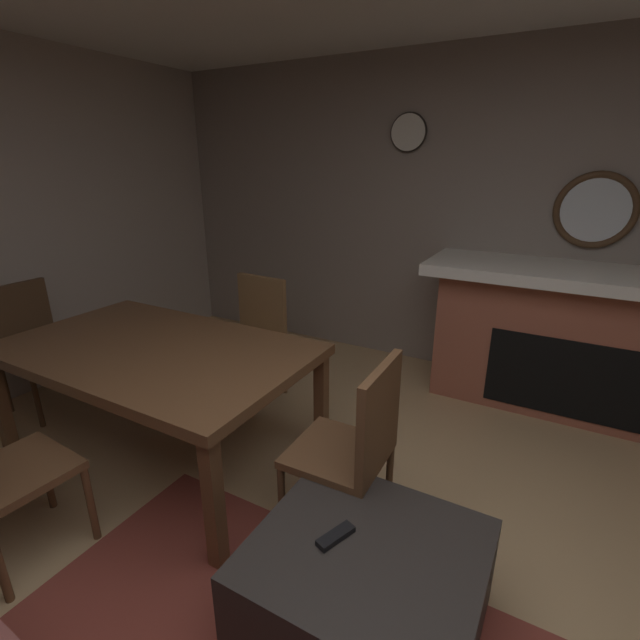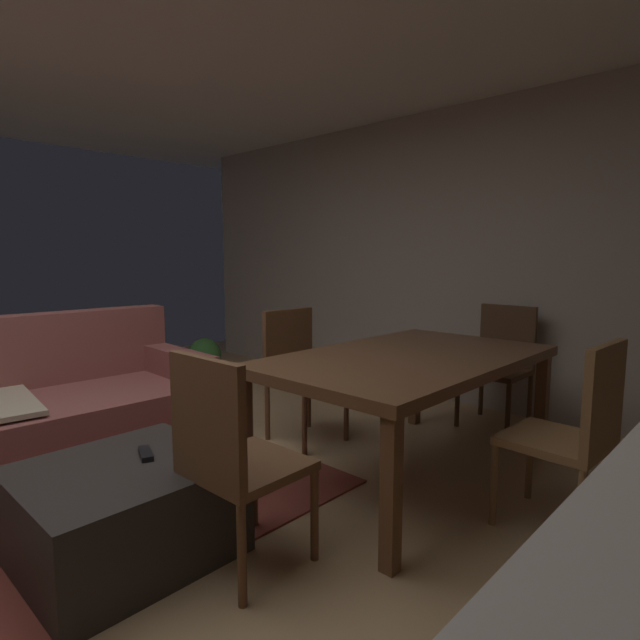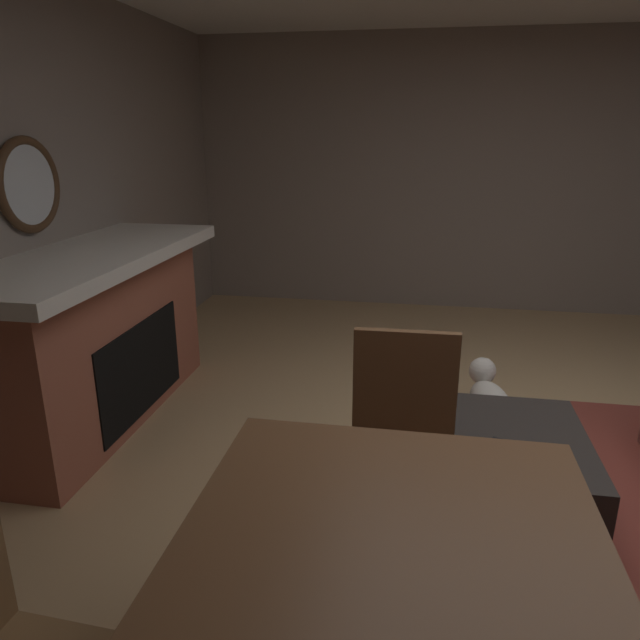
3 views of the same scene
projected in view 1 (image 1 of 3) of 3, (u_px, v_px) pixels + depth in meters
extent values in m
cube|color=gray|center=(527.00, 223.00, 3.51)|extent=(7.11, 0.12, 2.60)
cube|color=#9E5642|center=(569.00, 345.00, 3.29)|extent=(1.82, 0.60, 0.98)
cube|color=black|center=(564.00, 376.00, 3.12)|extent=(1.00, 0.10, 0.56)
cube|color=white|center=(584.00, 276.00, 3.07)|extent=(2.06, 0.76, 0.08)
torus|color=#4C331E|center=(595.00, 210.00, 3.20)|extent=(0.54, 0.05, 0.54)
cylinder|color=silver|center=(595.00, 210.00, 3.20)|extent=(0.45, 0.01, 0.45)
cube|color=#2D2826|center=(366.00, 589.00, 1.73)|extent=(0.83, 0.76, 0.41)
cube|color=black|center=(336.00, 536.00, 1.70)|extent=(0.10, 0.17, 0.02)
cube|color=brown|center=(155.00, 351.00, 2.63)|extent=(1.81, 1.09, 0.06)
cube|color=brown|center=(214.00, 505.00, 1.97)|extent=(0.07, 0.07, 0.68)
cube|color=brown|center=(2.00, 407.00, 2.74)|extent=(0.07, 0.07, 0.68)
cube|color=brown|center=(321.00, 406.00, 2.77)|extent=(0.07, 0.07, 0.68)
cube|color=brown|center=(133.00, 352.00, 3.54)|extent=(0.07, 0.07, 0.68)
cube|color=#513823|center=(42.00, 354.00, 3.28)|extent=(0.44, 0.44, 0.04)
cube|color=#513823|center=(19.00, 316.00, 3.28)|extent=(0.04, 0.44, 0.48)
cylinder|color=#513823|center=(90.00, 377.00, 3.42)|extent=(0.04, 0.04, 0.41)
cylinder|color=#513823|center=(37.00, 400.00, 3.10)|extent=(0.04, 0.04, 0.41)
cylinder|color=#513823|center=(59.00, 366.00, 3.61)|extent=(0.04, 0.04, 0.41)
cylinder|color=#513823|center=(5.00, 387.00, 3.28)|extent=(0.04, 0.04, 0.41)
cube|color=brown|center=(247.00, 346.00, 3.42)|extent=(0.46, 0.46, 0.04)
cube|color=brown|center=(262.00, 307.00, 3.49)|extent=(0.44, 0.06, 0.48)
cylinder|color=brown|center=(251.00, 390.00, 3.24)|extent=(0.04, 0.04, 0.41)
cylinder|color=brown|center=(211.00, 376.00, 3.44)|extent=(0.04, 0.04, 0.41)
cylinder|color=brown|center=(285.00, 369.00, 3.55)|extent=(0.04, 0.04, 0.41)
cylinder|color=brown|center=(246.00, 358.00, 3.75)|extent=(0.04, 0.04, 0.41)
cube|color=brown|center=(14.00, 473.00, 2.03)|extent=(0.46, 0.46, 0.04)
cylinder|color=brown|center=(46.00, 474.00, 2.37)|extent=(0.04, 0.04, 0.41)
cylinder|color=brown|center=(91.00, 504.00, 2.16)|extent=(0.04, 0.04, 0.41)
cube|color=brown|center=(338.00, 453.00, 2.17)|extent=(0.45, 0.45, 0.04)
cube|color=brown|center=(379.00, 416.00, 2.00)|extent=(0.05, 0.44, 0.48)
cylinder|color=brown|center=(282.00, 503.00, 2.17)|extent=(0.04, 0.04, 0.41)
cylinder|color=brown|center=(321.00, 457.00, 2.50)|extent=(0.04, 0.04, 0.41)
cylinder|color=brown|center=(358.00, 533.00, 1.99)|extent=(0.04, 0.04, 0.41)
cylinder|color=brown|center=(389.00, 480.00, 2.33)|extent=(0.04, 0.04, 0.41)
cylinder|color=silver|center=(408.00, 132.00, 3.66)|extent=(0.28, 0.03, 0.28)
torus|color=black|center=(408.00, 132.00, 3.66)|extent=(0.31, 0.02, 0.31)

